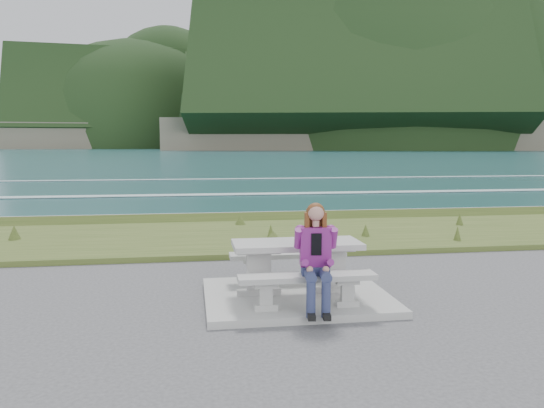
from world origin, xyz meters
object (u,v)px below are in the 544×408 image
bench_landward (307,282)px  seated_woman (316,272)px  bench_seaward (288,259)px  picnic_table (297,253)px

bench_landward → seated_woman: (0.09, -0.13, 0.16)m
bench_seaward → seated_woman: bearing=-86.6°
bench_seaward → seated_woman: size_ratio=1.31×
bench_landward → seated_woman: size_ratio=1.31×
bench_seaward → seated_woman: seated_woman is taller
picnic_table → bench_landward: 0.74m
bench_seaward → seated_woman: (0.09, -1.53, 0.16)m
bench_landward → bench_seaward: 1.40m
picnic_table → seated_woman: seated_woman is taller
picnic_table → bench_seaward: 0.74m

